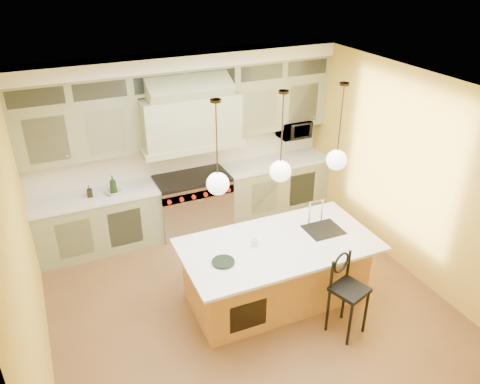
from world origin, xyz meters
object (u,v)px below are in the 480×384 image
range (193,202)px  microwave (294,129)px  kitchen_island (276,270)px  counter_stool (347,290)px

range → microwave: (1.95, 0.11, 0.96)m
range → kitchen_island: bearing=-79.5°
kitchen_island → microwave: bearing=56.9°
range → microwave: size_ratio=2.21×
kitchen_island → counter_stool: size_ratio=2.30×
kitchen_island → counter_stool: (0.49, -0.89, 0.15)m
range → microwave: 2.18m
range → counter_stool: size_ratio=1.09×
counter_stool → microwave: 3.46m
counter_stool → microwave: (1.06, 3.19, 0.83)m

